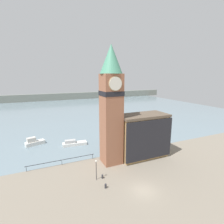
{
  "coord_description": "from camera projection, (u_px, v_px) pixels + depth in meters",
  "views": [
    {
      "loc": [
        -14.25,
        -20.11,
        17.52
      ],
      "look_at": [
        -1.84,
        7.95,
        11.18
      ],
      "focal_mm": 28.0,
      "sensor_mm": 36.0,
      "label": 1
    }
  ],
  "objects": [
    {
      "name": "mooring_bollard_near",
      "position": [
        102.0,
        176.0,
        30.38
      ],
      "size": [
        0.33,
        0.33,
        0.76
      ],
      "color": "#2D2D33",
      "rests_on": "ground_plane"
    },
    {
      "name": "ground_plane",
      "position": [
        143.0,
        191.0,
        27.2
      ],
      "size": [
        160.0,
        160.0,
        0.0
      ],
      "primitive_type": "plane",
      "color": "gray"
    },
    {
      "name": "lamp_post",
      "position": [
        96.0,
        166.0,
        29.56
      ],
      "size": [
        0.32,
        0.32,
        3.61
      ],
      "color": "black",
      "rests_on": "ground_plane"
    },
    {
      "name": "pier_building",
      "position": [
        143.0,
        136.0,
        38.03
      ],
      "size": [
        10.91,
        5.56,
        9.5
      ],
      "color": "#A88451",
      "rests_on": "ground_plane"
    },
    {
      "name": "pier_railing",
      "position": [
        62.0,
        160.0,
        34.89
      ],
      "size": [
        13.46,
        0.08,
        1.09
      ],
      "color": "#232328",
      "rests_on": "ground_plane"
    },
    {
      "name": "boat_far",
      "position": [
        34.0,
        142.0,
        45.11
      ],
      "size": [
        4.99,
        2.96,
        2.12
      ],
      "rotation": [
        0.0,
        0.0,
        0.28
      ],
      "color": "silver",
      "rests_on": "water"
    },
    {
      "name": "water",
      "position": [
        65.0,
        109.0,
        93.18
      ],
      "size": [
        160.0,
        120.0,
        0.0
      ],
      "color": "gray",
      "rests_on": "ground_plane"
    },
    {
      "name": "far_shoreline",
      "position": [
        56.0,
        97.0,
        128.49
      ],
      "size": [
        180.0,
        3.0,
        5.0
      ],
      "color": "gray",
      "rests_on": "water"
    },
    {
      "name": "mooring_bollard_far",
      "position": [
        106.0,
        186.0,
        27.72
      ],
      "size": [
        0.34,
        0.34,
        0.81
      ],
      "color": "#2D2D33",
      "rests_on": "ground_plane"
    },
    {
      "name": "boat_near",
      "position": [
        74.0,
        143.0,
        44.94
      ],
      "size": [
        6.27,
        2.44,
        1.49
      ],
      "rotation": [
        0.0,
        0.0,
        -0.1
      ],
      "color": "silver",
      "rests_on": "water"
    },
    {
      "name": "clock_tower",
      "position": [
        111.0,
        103.0,
        33.85
      ],
      "size": [
        4.27,
        4.27,
        23.29
      ],
      "color": "#935B42",
      "rests_on": "ground_plane"
    }
  ]
}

